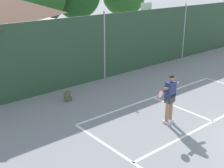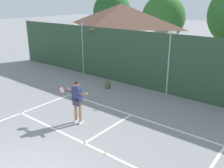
# 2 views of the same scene
# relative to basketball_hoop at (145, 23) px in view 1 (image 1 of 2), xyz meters

# --- Properties ---
(chainlink_fence) EXTENTS (26.09, 0.09, 3.48)m
(chainlink_fence) POSITION_rel_basketball_hoop_xyz_m (-4.42, -1.45, -0.64)
(chainlink_fence) COLOR #2D4C33
(chainlink_fence) RESTS_ON ground
(basketball_hoop) EXTENTS (0.90, 0.67, 3.55)m
(basketball_hoop) POSITION_rel_basketball_hoop_xyz_m (0.00, 0.00, 0.00)
(basketball_hoop) COLOR #9E9EA3
(basketball_hoop) RESTS_ON ground
(tennis_player) EXTENTS (1.42, 0.35, 1.85)m
(tennis_player) POSITION_rel_basketball_hoop_xyz_m (-5.78, -6.96, -1.20)
(tennis_player) COLOR silver
(tennis_player) RESTS_ON ground
(backpack_olive) EXTENTS (0.32, 0.30, 0.46)m
(backpack_olive) POSITION_rel_basketball_hoop_xyz_m (-7.55, -2.84, -2.12)
(backpack_olive) COLOR #566038
(backpack_olive) RESTS_ON ground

